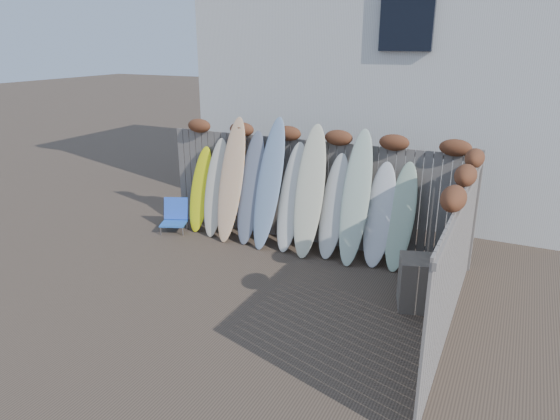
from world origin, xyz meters
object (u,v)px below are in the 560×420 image
at_px(wooden_crate, 422,283).
at_px(lattice_panel, 451,250).
at_px(surfboard_0, 201,189).
at_px(beach_chair, 175,216).

distance_m(wooden_crate, lattice_panel, 0.71).
bearing_deg(surfboard_0, beach_chair, -143.07).
distance_m(beach_chair, lattice_panel, 5.54).
xyz_separation_m(beach_chair, surfboard_0, (0.46, 0.31, 0.55)).
bearing_deg(surfboard_0, lattice_panel, -5.99).
height_order(beach_chair, wooden_crate, wooden_crate).
bearing_deg(lattice_panel, wooden_crate, -127.70).
bearing_deg(beach_chair, surfboard_0, 34.33).
bearing_deg(wooden_crate, lattice_panel, 60.83).
bearing_deg(lattice_panel, surfboard_0, 162.88).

